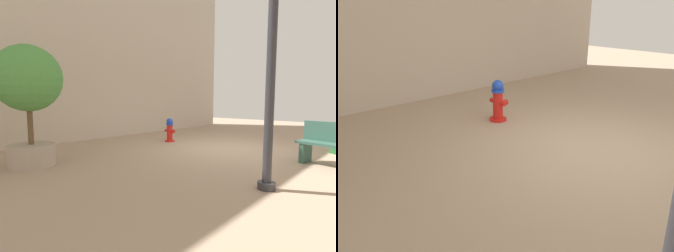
# 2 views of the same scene
# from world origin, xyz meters

# --- Properties ---
(ground_plane) EXTENTS (23.40, 23.40, 0.00)m
(ground_plane) POSITION_xyz_m (0.00, 0.00, 0.00)
(ground_plane) COLOR tan
(fire_hydrant) EXTENTS (0.42, 0.40, 0.81)m
(fire_hydrant) POSITION_xyz_m (2.17, 0.15, 0.40)
(fire_hydrant) COLOR red
(fire_hydrant) RESTS_ON ground_plane
(bench_near) EXTENTS (1.52, 0.76, 0.95)m
(bench_near) POSITION_xyz_m (-2.72, 0.32, 0.48)
(bench_near) COLOR #33594C
(bench_near) RESTS_ON ground_plane
(planter_tree) EXTENTS (1.39, 1.39, 2.57)m
(planter_tree) POSITION_xyz_m (2.10, 4.65, 1.65)
(planter_tree) COLOR tan
(planter_tree) RESTS_ON ground_plane
(street_lamp) EXTENTS (0.36, 0.36, 4.58)m
(street_lamp) POSITION_xyz_m (-2.20, 2.66, 2.80)
(street_lamp) COLOR #2D2D33
(street_lamp) RESTS_ON ground_plane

